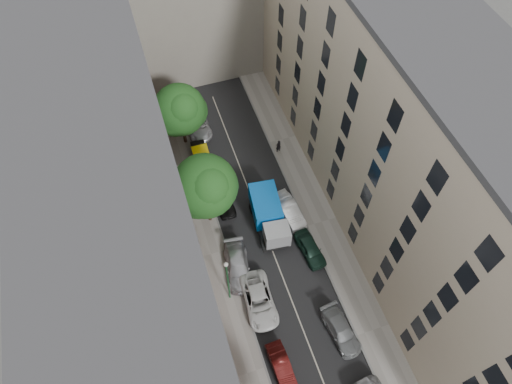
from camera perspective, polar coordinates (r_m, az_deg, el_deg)
name	(u,v)px	position (r m, az deg, el deg)	size (l,w,h in m)	color
ground	(268,238)	(43.25, 1.45, -5.80)	(120.00, 120.00, 0.00)	#4C4C49
road_surface	(268,238)	(43.24, 1.45, -5.80)	(8.00, 44.00, 0.02)	black
sidewalk_left	(211,254)	(42.58, -5.62, -7.77)	(3.00, 44.00, 0.15)	gray
sidewalk_right	(321,222)	(44.46, 8.18, -3.75)	(3.00, 44.00, 0.15)	gray
building_left	(126,214)	(34.15, -15.92, -2.71)	(8.00, 44.00, 20.00)	#484744
building_right	(399,141)	(38.65, 17.47, 6.06)	(8.00, 44.00, 20.00)	#B6A58D
tarp_truck	(269,214)	(42.71, 1.58, -2.83)	(3.09, 6.44, 2.87)	black
car_left_1	(281,366)	(38.50, 3.18, -20.85)	(1.35, 3.87, 1.28)	#4C100F
car_left_2	(259,300)	(39.90, 0.36, -13.39)	(2.49, 5.40, 1.50)	silver
car_left_3	(238,266)	(41.16, -2.32, -9.25)	(2.09, 5.14, 1.49)	silver
car_left_4	(224,200)	(44.71, -4.00, -1.04)	(1.63, 4.05, 1.38)	black
car_left_5	(201,157)	(48.09, -6.87, 4.35)	(1.48, 4.24, 1.40)	black
car_left_6	(198,123)	(51.19, -7.31, 8.51)	(2.45, 5.32, 1.48)	#B2B1B6
car_right_1	(341,330)	(39.77, 10.55, -16.65)	(1.86, 4.57, 1.33)	slate
car_right_2	(310,249)	(42.23, 6.80, -7.06)	(1.64, 4.09, 1.39)	#142F24
car_right_3	(289,210)	(44.03, 4.12, -2.27)	(1.59, 4.57, 1.51)	silver
tree_mid	(206,188)	(39.78, -6.21, 0.53)	(5.96, 5.78, 8.42)	#382619
tree_far	(181,111)	(46.95, -9.37, 9.93)	(5.56, 5.33, 7.47)	#382619
lamp_post	(228,278)	(36.87, -3.58, -10.65)	(0.36, 0.36, 6.80)	#1A5D2E
pedestrian	(278,146)	(48.40, 2.82, 5.78)	(0.60, 0.39, 1.65)	black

